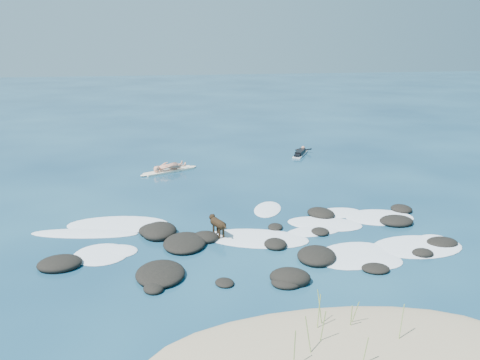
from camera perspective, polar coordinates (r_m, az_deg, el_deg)
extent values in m
plane|color=#0A2642|center=(20.00, 2.15, -5.46)|extent=(160.00, 160.00, 0.00)
ellipsoid|color=#9E8966|center=(12.96, 10.47, -18.10)|extent=(9.00, 4.40, 0.60)
cylinder|color=#7A9749|center=(11.87, 5.81, -17.82)|extent=(0.08, 0.11, 0.98)
cylinder|color=#7A9749|center=(12.79, 8.79, -15.46)|extent=(0.14, 0.05, 0.92)
cylinder|color=#7A9749|center=(13.49, 8.52, -13.47)|extent=(0.14, 0.15, 1.00)
cylinder|color=#7A9749|center=(13.72, 12.14, -13.81)|extent=(0.17, 0.14, 0.72)
cylinder|color=#7A9749|center=(12.23, 13.17, -17.61)|extent=(0.13, 0.04, 0.79)
cylinder|color=#7A9749|center=(13.55, 11.77, -14.22)|extent=(0.05, 0.12, 0.71)
cylinder|color=#7A9749|center=(13.30, 16.81, -14.55)|extent=(0.19, 0.19, 0.95)
cylinder|color=#7A9749|center=(12.35, 7.33, -16.36)|extent=(0.15, 0.20, 1.00)
cylinder|color=#7A9749|center=(13.29, 8.39, -13.95)|extent=(0.12, 0.11, 1.00)
ellipsoid|color=black|center=(21.81, 8.63, -3.55)|extent=(1.40, 1.53, 0.42)
ellipsoid|color=black|center=(18.73, -5.92, -6.69)|extent=(1.86, 2.20, 0.39)
ellipsoid|color=black|center=(17.73, 8.16, -8.02)|extent=(1.70, 1.87, 0.45)
ellipsoid|color=black|center=(18.85, 18.91, -7.40)|extent=(0.83, 0.76, 0.30)
ellipsoid|color=black|center=(19.94, -9.02, -5.36)|extent=(1.48, 1.44, 0.46)
ellipsoid|color=black|center=(15.95, 4.98, -10.82)|extent=(0.98, 0.90, 0.30)
ellipsoid|color=black|center=(21.59, 16.35, -4.23)|extent=(1.34, 1.13, 0.39)
ellipsoid|color=black|center=(19.97, 8.55, -5.48)|extent=(0.79, 0.88, 0.24)
ellipsoid|color=black|center=(23.17, 16.84, -2.98)|extent=(0.98, 1.07, 0.33)
ellipsoid|color=black|center=(16.55, -8.50, -9.84)|extent=(1.70, 2.05, 0.40)
ellipsoid|color=black|center=(17.31, 14.27, -9.15)|extent=(1.00, 0.91, 0.24)
ellipsoid|color=black|center=(20.04, 20.76, -6.24)|extent=(1.12, 0.93, 0.28)
ellipsoid|color=black|center=(19.18, -3.74, -6.12)|extent=(1.26, 1.26, 0.36)
ellipsoid|color=black|center=(17.95, -18.69, -8.45)|extent=(1.59, 1.43, 0.41)
ellipsoid|color=black|center=(15.94, -1.66, -10.91)|extent=(0.70, 0.76, 0.19)
ellipsoid|color=black|center=(18.59, 3.80, -6.86)|extent=(0.81, 0.93, 0.34)
ellipsoid|color=black|center=(16.13, 5.37, -10.31)|extent=(1.51, 1.38, 0.51)
ellipsoid|color=black|center=(15.76, -9.22, -11.35)|extent=(0.67, 0.76, 0.26)
ellipsoid|color=black|center=(20.28, 3.79, -5.03)|extent=(0.76, 0.85, 0.22)
ellipsoid|color=black|center=(19.79, -8.61, -5.44)|extent=(1.48, 1.74, 0.53)
ellipsoid|color=white|center=(19.54, 18.39, -6.76)|extent=(3.24, 2.14, 0.12)
ellipsoid|color=white|center=(19.27, 1.81, -6.24)|extent=(4.18, 3.04, 0.12)
ellipsoid|color=white|center=(20.53, -16.23, -5.50)|extent=(4.09, 1.75, 0.12)
ellipsoid|color=white|center=(22.13, 14.62, -3.87)|extent=(3.01, 2.35, 0.12)
ellipsoid|color=white|center=(18.51, -14.58, -7.69)|extent=(2.08, 2.14, 0.12)
ellipsoid|color=white|center=(22.28, 10.35, -3.48)|extent=(2.18, 1.50, 0.12)
ellipsoid|color=white|center=(20.38, 19.97, -5.98)|extent=(1.10, 1.02, 0.12)
ellipsoid|color=white|center=(20.96, 9.02, -4.63)|extent=(3.29, 2.61, 0.12)
ellipsoid|color=white|center=(21.14, -12.89, -4.66)|extent=(4.14, 2.52, 0.12)
ellipsoid|color=white|center=(18.63, -13.02, -7.43)|extent=(1.60, 1.42, 0.12)
ellipsoid|color=white|center=(22.39, 2.97, -3.14)|extent=(1.81, 2.43, 0.12)
ellipsoid|color=white|center=(20.14, 7.94, -5.42)|extent=(2.37, 1.41, 0.12)
ellipsoid|color=white|center=(18.26, 12.05, -7.86)|extent=(3.46, 3.04, 0.12)
ellipsoid|color=white|center=(18.03, 13.80, -8.27)|extent=(2.41, 2.12, 0.12)
ellipsoid|color=white|center=(19.49, -2.35, -6.00)|extent=(1.10, 0.90, 0.12)
cube|color=#FAE7C8|center=(28.71, -7.56, 0.97)|extent=(2.79, 1.86, 0.09)
ellipsoid|color=#FAE7C8|center=(29.44, -5.19, 1.40)|extent=(0.66, 0.55, 0.10)
ellipsoid|color=#FAE7C8|center=(28.03, -10.05, 0.52)|extent=(0.66, 0.55, 0.10)
imported|color=tan|center=(28.48, -7.63, 2.87)|extent=(0.71, 0.80, 1.85)
cube|color=silver|center=(32.62, 6.44, 2.73)|extent=(1.47, 2.09, 0.08)
ellipsoid|color=silver|center=(33.64, 6.85, 3.10)|extent=(0.45, 0.53, 0.08)
cube|color=black|center=(32.59, 6.45, 2.98)|extent=(0.98, 1.33, 0.21)
sphere|color=#B1745D|center=(33.29, 6.75, 3.44)|extent=(0.30, 0.30, 0.22)
cylinder|color=black|center=(33.51, 6.34, 3.31)|extent=(0.54, 0.15, 0.24)
cylinder|color=black|center=(33.40, 7.25, 3.24)|extent=(0.39, 0.48, 0.24)
cube|color=black|center=(31.91, 6.16, 2.65)|extent=(0.55, 0.63, 0.14)
cylinder|color=black|center=(19.21, -2.32, -4.67)|extent=(0.51, 0.69, 0.30)
sphere|color=black|center=(19.44, -2.73, -4.42)|extent=(0.41, 0.41, 0.32)
sphere|color=black|center=(18.98, -1.91, -4.91)|extent=(0.37, 0.37, 0.29)
sphere|color=black|center=(19.56, -2.99, -3.97)|extent=(0.29, 0.29, 0.23)
cone|color=black|center=(19.67, -3.18, -3.90)|extent=(0.16, 0.17, 0.12)
cone|color=black|center=(19.49, -3.13, -3.76)|extent=(0.12, 0.11, 0.11)
cone|color=black|center=(19.54, -2.82, -3.70)|extent=(0.12, 0.11, 0.11)
cylinder|color=black|center=(19.46, -2.83, -5.42)|extent=(0.10, 0.10, 0.41)
cylinder|color=black|center=(19.54, -2.41, -5.34)|extent=(0.10, 0.10, 0.41)
cylinder|color=black|center=(19.11, -2.21, -5.81)|extent=(0.10, 0.10, 0.41)
cylinder|color=black|center=(19.18, -1.78, -5.73)|extent=(0.10, 0.10, 0.41)
cylinder|color=black|center=(18.85, -1.70, -4.89)|extent=(0.16, 0.30, 0.18)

